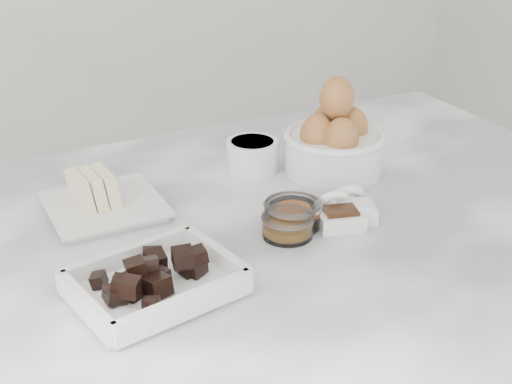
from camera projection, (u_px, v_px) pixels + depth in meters
marble_slab at (253, 242)px, 0.99m from camera, size 1.20×0.80×0.04m
chocolate_dish at (155, 279)px, 0.83m from camera, size 0.21×0.18×0.05m
butter_plate at (102, 199)px, 1.02m from camera, size 0.16×0.16×0.06m
sugar_ramekin at (252, 154)px, 1.15m from camera, size 0.09×0.09×0.05m
egg_bowl at (334, 141)px, 1.14m from camera, size 0.16×0.16×0.16m
honey_bowl at (288, 225)px, 0.96m from camera, size 0.07×0.07×0.03m
zest_bowl at (293, 213)px, 0.98m from camera, size 0.08×0.08×0.04m
vanilla_spoon at (339, 214)px, 0.99m from camera, size 0.07×0.09×0.05m
salt_spoon at (352, 207)px, 1.01m from camera, size 0.07×0.09×0.05m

